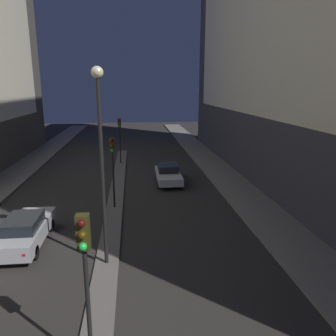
# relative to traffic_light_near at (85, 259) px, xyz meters

# --- Properties ---
(median_strip) EXTENTS (1.02, 33.31, 0.10)m
(median_strip) POSITION_rel_traffic_light_near_xyz_m (0.00, 14.09, -3.27)
(median_strip) COLOR #66605B
(median_strip) RESTS_ON ground
(traffic_light_near) EXTENTS (0.32, 0.42, 4.38)m
(traffic_light_near) POSITION_rel_traffic_light_near_xyz_m (0.00, 0.00, 0.00)
(traffic_light_near) COLOR black
(traffic_light_near) RESTS_ON median_strip
(traffic_light_mid) EXTENTS (0.32, 0.42, 4.38)m
(traffic_light_mid) POSITION_rel_traffic_light_near_xyz_m (0.00, 12.08, 0.00)
(traffic_light_mid) COLOR black
(traffic_light_mid) RESTS_ON median_strip
(traffic_light_far) EXTENTS (0.32, 0.42, 4.38)m
(traffic_light_far) POSITION_rel_traffic_light_near_xyz_m (0.00, 24.19, 0.00)
(traffic_light_far) COLOR black
(traffic_light_far) RESTS_ON median_strip
(street_lamp) EXTENTS (0.46, 0.46, 8.10)m
(street_lamp) POSITION_rel_traffic_light_near_xyz_m (0.00, 5.41, 1.98)
(street_lamp) COLOR black
(street_lamp) RESTS_ON median_strip
(car_left_lane) EXTENTS (1.74, 4.81, 1.54)m
(car_left_lane) POSITION_rel_traffic_light_near_xyz_m (-3.96, 7.63, -2.54)
(car_left_lane) COLOR #B2B2B7
(car_left_lane) RESTS_ON ground
(car_right_lane) EXTENTS (1.81, 4.53, 1.42)m
(car_right_lane) POSITION_rel_traffic_light_near_xyz_m (3.96, 17.41, -2.60)
(car_right_lane) COLOR silver
(car_right_lane) RESTS_ON ground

